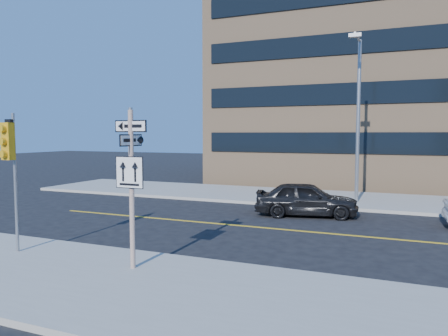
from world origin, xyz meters
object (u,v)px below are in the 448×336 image
at_px(streetlight_a, 358,109).
at_px(parked_car_a, 306,199).
at_px(sign_pole, 131,179).
at_px(traffic_signal, 9,153).

bearing_deg(streetlight_a, parked_car_a, -113.90).
relative_size(parked_car_a, streetlight_a, 0.55).
distance_m(sign_pole, streetlight_a, 14.05).
distance_m(sign_pole, parked_car_a, 9.95).
xyz_separation_m(sign_pole, traffic_signal, (-4.00, -0.15, 0.59)).
distance_m(parked_car_a, streetlight_a, 5.74).
height_order(traffic_signal, streetlight_a, streetlight_a).
bearing_deg(sign_pole, streetlight_a, 73.23).
bearing_deg(streetlight_a, traffic_signal, -120.80).
height_order(sign_pole, streetlight_a, streetlight_a).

